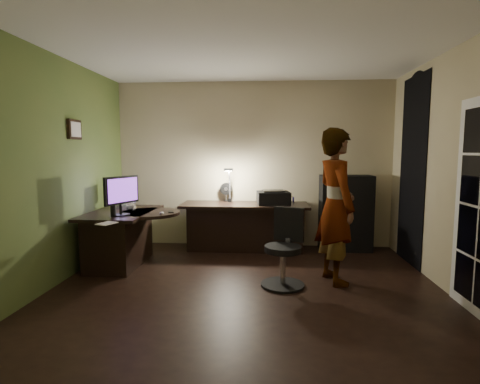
# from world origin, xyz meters

# --- Properties ---
(floor) EXTENTS (4.50, 4.00, 0.01)m
(floor) POSITION_xyz_m (0.00, 0.00, -0.01)
(floor) COLOR black
(floor) RESTS_ON ground
(ceiling) EXTENTS (4.50, 4.00, 0.01)m
(ceiling) POSITION_xyz_m (0.00, 0.00, 2.71)
(ceiling) COLOR silver
(ceiling) RESTS_ON floor
(wall_back) EXTENTS (4.50, 0.01, 2.70)m
(wall_back) POSITION_xyz_m (0.00, 2.00, 1.35)
(wall_back) COLOR tan
(wall_back) RESTS_ON floor
(wall_front) EXTENTS (4.50, 0.01, 2.70)m
(wall_front) POSITION_xyz_m (0.00, -2.00, 1.35)
(wall_front) COLOR tan
(wall_front) RESTS_ON floor
(wall_left) EXTENTS (0.01, 4.00, 2.70)m
(wall_left) POSITION_xyz_m (-2.25, 0.00, 1.35)
(wall_left) COLOR tan
(wall_left) RESTS_ON floor
(wall_right) EXTENTS (0.01, 4.00, 2.70)m
(wall_right) POSITION_xyz_m (2.25, 0.00, 1.35)
(wall_right) COLOR tan
(wall_right) RESTS_ON floor
(green_wall_overlay) EXTENTS (0.00, 4.00, 2.70)m
(green_wall_overlay) POSITION_xyz_m (-2.24, 0.00, 1.35)
(green_wall_overlay) COLOR #546A30
(green_wall_overlay) RESTS_ON floor
(arched_doorway) EXTENTS (0.01, 0.90, 2.60)m
(arched_doorway) POSITION_xyz_m (2.24, 1.15, 1.30)
(arched_doorway) COLOR black
(arched_doorway) RESTS_ON floor
(french_door) EXTENTS (0.02, 0.92, 2.10)m
(french_door) POSITION_xyz_m (2.24, -0.55, 1.05)
(french_door) COLOR white
(french_door) RESTS_ON floor
(framed_picture) EXTENTS (0.04, 0.30, 0.25)m
(framed_picture) POSITION_xyz_m (-2.22, 0.45, 1.85)
(framed_picture) COLOR black
(framed_picture) RESTS_ON wall_left
(desk_left) EXTENTS (0.82, 1.31, 0.75)m
(desk_left) POSITION_xyz_m (-1.76, 0.75, 0.38)
(desk_left) COLOR black
(desk_left) RESTS_ON floor
(desk_right) EXTENTS (2.00, 0.70, 0.75)m
(desk_right) POSITION_xyz_m (-0.12, 1.63, 0.37)
(desk_right) COLOR black
(desk_right) RESTS_ON floor
(cabinet) EXTENTS (0.80, 0.41, 1.19)m
(cabinet) POSITION_xyz_m (1.48, 1.78, 0.60)
(cabinet) COLOR black
(cabinet) RESTS_ON floor
(laptop_stand) EXTENTS (0.29, 0.27, 0.10)m
(laptop_stand) POSITION_xyz_m (-1.81, 0.98, 0.80)
(laptop_stand) COLOR silver
(laptop_stand) RESTS_ON desk_left
(laptop) EXTENTS (0.45, 0.43, 0.25)m
(laptop) POSITION_xyz_m (-1.81, 0.98, 0.98)
(laptop) COLOR silver
(laptop) RESTS_ON laptop_stand
(monitor) EXTENTS (0.33, 0.55, 0.37)m
(monitor) POSITION_xyz_m (-1.65, 0.44, 0.94)
(monitor) COLOR black
(monitor) RESTS_ON desk_left
(mouse) EXTENTS (0.07, 0.09, 0.03)m
(mouse) POSITION_xyz_m (-1.15, 0.57, 0.77)
(mouse) COLOR silver
(mouse) RESTS_ON desk_left
(phone) EXTENTS (0.11, 0.15, 0.01)m
(phone) POSITION_xyz_m (-1.07, 0.74, 0.76)
(phone) COLOR black
(phone) RESTS_ON desk_left
(pen) EXTENTS (0.01, 0.15, 0.01)m
(pen) POSITION_xyz_m (-1.63, 0.89, 0.76)
(pen) COLOR black
(pen) RESTS_ON desk_left
(speaker) EXTENTS (0.08, 0.08, 0.17)m
(speaker) POSITION_xyz_m (-1.71, 0.35, 0.84)
(speaker) COLOR black
(speaker) RESTS_ON desk_left
(notepad) EXTENTS (0.22, 0.25, 0.01)m
(notepad) POSITION_xyz_m (-1.59, -0.12, 0.76)
(notepad) COLOR silver
(notepad) RESTS_ON desk_left
(desk_fan) EXTENTS (0.20, 0.12, 0.31)m
(desk_fan) POSITION_xyz_m (-0.44, 1.92, 0.90)
(desk_fan) COLOR black
(desk_fan) RESTS_ON desk_right
(headphones) EXTENTS (0.21, 0.10, 0.10)m
(headphones) POSITION_xyz_m (0.57, 1.88, 0.80)
(headphones) COLOR navy
(headphones) RESTS_ON desk_right
(printer) EXTENTS (0.54, 0.45, 0.22)m
(printer) POSITION_xyz_m (0.33, 1.61, 0.86)
(printer) COLOR black
(printer) RESTS_ON desk_right
(desk_lamp) EXTENTS (0.16, 0.27, 0.58)m
(desk_lamp) POSITION_xyz_m (-0.37, 1.83, 1.04)
(desk_lamp) COLOR black
(desk_lamp) RESTS_ON desk_right
(office_chair) EXTENTS (0.66, 0.66, 0.91)m
(office_chair) POSITION_xyz_m (0.42, 0.07, 0.45)
(office_chair) COLOR black
(office_chair) RESTS_ON floor
(person) EXTENTS (0.60, 0.75, 1.85)m
(person) POSITION_xyz_m (1.05, 0.29, 0.92)
(person) COLOR #D8A88C
(person) RESTS_ON floor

